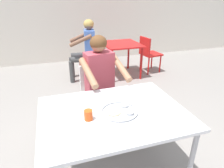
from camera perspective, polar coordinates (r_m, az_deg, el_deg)
table_foreground at (r=1.78m, az=0.29°, el=-9.70°), size 1.27×0.95×0.73m
thali_tray at (r=1.73m, az=2.25°, el=-7.91°), size 0.32×0.32×0.03m
drinking_cup at (r=1.63m, az=-6.92°, el=-8.90°), size 0.07×0.07×0.09m
chair_foreground at (r=2.68m, az=-4.45°, el=-1.73°), size 0.46×0.45×0.83m
diner_foreground at (r=2.39m, az=-2.89°, el=1.71°), size 0.55×0.59×1.25m
table_background_red at (r=4.35m, az=2.74°, el=10.55°), size 0.77×0.85×0.73m
chair_red_left at (r=4.23m, az=-5.90°, el=8.02°), size 0.42×0.44×0.84m
chair_red_right at (r=4.66m, az=10.57°, el=9.19°), size 0.46×0.46×0.83m
patron_background at (r=4.14m, az=-7.78°, el=11.18°), size 0.59×0.54×1.25m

